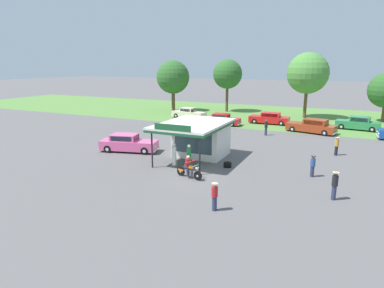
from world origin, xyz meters
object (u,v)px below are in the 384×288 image
bystander_admiring_sedan (215,196)px  parked_car_back_row_left (222,120)px  motorcycle_with_rider (189,169)px  parked_car_back_row_far_right (269,119)px  bystander_chatting_near_pumps (266,127)px  gas_pump_nearside (174,156)px  bystander_leaning_by_kiosk (335,185)px  parked_car_back_row_centre_right (189,113)px  featured_classic_sedan (128,143)px  bystander_strolling_foreground (313,166)px  parked_car_back_row_right (312,126)px  gas_pump_offside (189,157)px  spare_tire_stack (227,165)px  parked_car_second_row_spare (358,124)px  bystander_standing_back_lot (337,146)px

bystander_admiring_sedan → parked_car_back_row_left: bearing=109.2°
motorcycle_with_rider → parked_car_back_row_far_right: bearing=88.9°
motorcycle_with_rider → bystander_chatting_near_pumps: (1.67, 16.20, 0.27)m
gas_pump_nearside → bystander_admiring_sedan: bearing=-46.9°
bystander_leaning_by_kiosk → parked_car_back_row_far_right: bearing=110.5°
bystander_admiring_sedan → bystander_chatting_near_pumps: size_ratio=0.90×
parked_car_back_row_left → parked_car_back_row_centre_right: 7.08m
featured_classic_sedan → parked_car_back_row_far_right: (8.44, 19.55, -0.03)m
parked_car_back_row_left → bystander_strolling_foreground: bearing=-52.3°
parked_car_back_row_far_right → bystander_chatting_near_pumps: bearing=-80.7°
bystander_admiring_sedan → parked_car_back_row_right: bearing=83.8°
gas_pump_nearside → bystander_admiring_sedan: 8.29m
gas_pump_offside → parked_car_back_row_left: size_ratio=0.38×
bystander_admiring_sedan → spare_tire_stack: bystander_admiring_sedan is taller
parked_car_back_row_centre_right → bystander_chatting_near_pumps: 14.80m
parked_car_back_row_left → parked_car_second_row_spare: bearing=13.7°
parked_car_back_row_left → parked_car_back_row_far_right: size_ratio=0.93×
bystander_standing_back_lot → bystander_chatting_near_pumps: (-7.33, 5.63, 0.07)m
gas_pump_offside → bystander_admiring_sedan: bearing=-53.9°
parked_car_back_row_centre_right → parked_car_back_row_far_right: bearing=1.1°
bystander_strolling_foreground → parked_car_back_row_right: bearing=95.6°
gas_pump_nearside → spare_tire_stack: 4.14m
bystander_admiring_sedan → gas_pump_offside: bearing=126.1°
featured_classic_sedan → parked_car_back_row_far_right: bearing=66.7°
parked_car_back_row_left → bystander_standing_back_lot: bearing=-34.6°
parked_car_back_row_right → parked_car_back_row_centre_right: size_ratio=1.09×
parked_car_back_row_far_right → bystander_leaning_by_kiosk: (8.77, -23.52, 0.22)m
parked_car_back_row_right → bystander_strolling_foreground: parked_car_back_row_right is taller
gas_pump_offside → bystander_leaning_by_kiosk: gas_pump_offside is taller
featured_classic_sedan → parked_car_back_row_left: bearing=79.3°
parked_car_back_row_right → bystander_standing_back_lot: same height
bystander_leaning_by_kiosk → bystander_admiring_sedan: (-5.72, -4.26, -0.07)m
parked_car_back_row_centre_right → parked_car_second_row_spare: bearing=1.6°
motorcycle_with_rider → parked_car_back_row_right: size_ratio=0.37×
parked_car_back_row_right → bystander_strolling_foreground: bearing=-84.4°
spare_tire_stack → parked_car_back_row_left: bearing=111.5°
motorcycle_with_rider → spare_tire_stack: bearing=64.7°
gas_pump_offside → parked_car_back_row_centre_right: (-10.32, 21.51, -0.17)m
bystander_admiring_sedan → bystander_standing_back_lot: (5.50, 14.69, 0.02)m
bystander_chatting_near_pumps → spare_tire_stack: bystander_chatting_near_pumps is taller
parked_car_back_row_far_right → gas_pump_nearside: bearing=-96.9°
parked_car_back_row_left → bystander_strolling_foreground: size_ratio=3.26×
parked_car_back_row_left → spare_tire_stack: bearing=-68.5°
parked_car_back_row_far_right → bystander_strolling_foreground: bystander_strolling_foreground is taller
spare_tire_stack → parked_car_back_row_far_right: bearing=93.3°
bystander_leaning_by_kiosk → spare_tire_stack: 8.31m
spare_tire_stack → parked_car_back_row_right: bearing=74.7°
parked_car_back_row_left → bystander_leaning_by_kiosk: bystander_leaning_by_kiosk is taller
motorcycle_with_rider → parked_car_back_row_right: 20.76m
gas_pump_nearside → featured_classic_sedan: gas_pump_nearside is taller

